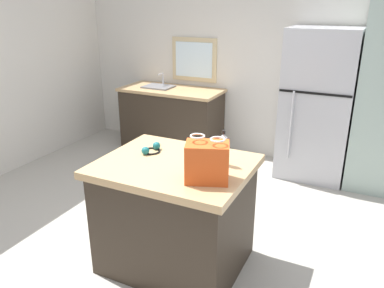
# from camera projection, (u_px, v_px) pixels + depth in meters

# --- Properties ---
(ground) EXTENTS (6.41, 6.41, 0.00)m
(ground) POSITION_uv_depth(u_px,v_px,m) (168.00, 251.00, 3.31)
(ground) COLOR #ADA89E
(back_wall) EXTENTS (5.34, 0.13, 2.50)m
(back_wall) POSITION_uv_depth(u_px,v_px,m) (260.00, 64.00, 5.03)
(back_wall) COLOR silver
(back_wall) RESTS_ON ground
(kitchen_island) EXTENTS (1.13, 0.92, 0.89)m
(kitchen_island) POSITION_uv_depth(u_px,v_px,m) (175.00, 214.00, 3.02)
(kitchen_island) COLOR #33281E
(kitchen_island) RESTS_ON ground
(refrigerator) EXTENTS (0.78, 0.68, 1.76)m
(refrigerator) POSITION_uv_depth(u_px,v_px,m) (317.00, 105.00, 4.48)
(refrigerator) COLOR #B7B7BC
(refrigerator) RESTS_ON ground
(tall_cabinet) EXTENTS (0.47, 0.61, 2.26)m
(tall_cabinet) POSITION_uv_depth(u_px,v_px,m) (381.00, 90.00, 4.13)
(tall_cabinet) COLOR #9EB2A8
(tall_cabinet) RESTS_ON ground
(sink_counter) EXTENTS (1.41, 0.66, 1.08)m
(sink_counter) POSITION_uv_depth(u_px,v_px,m) (171.00, 119.00, 5.45)
(sink_counter) COLOR #33281E
(sink_counter) RESTS_ON ground
(shopping_bag) EXTENTS (0.34, 0.29, 0.31)m
(shopping_bag) POSITION_uv_depth(u_px,v_px,m) (207.00, 162.00, 2.54)
(shopping_bag) COLOR #DB511E
(shopping_bag) RESTS_ON kitchen_island
(small_box) EXTENTS (0.19, 0.15, 0.12)m
(small_box) POSITION_uv_depth(u_px,v_px,m) (200.00, 149.00, 2.98)
(small_box) COLOR beige
(small_box) RESTS_ON kitchen_island
(bottle) EXTENTS (0.06, 0.06, 0.27)m
(bottle) POSITION_uv_depth(u_px,v_px,m) (223.00, 149.00, 2.79)
(bottle) COLOR white
(bottle) RESTS_ON kitchen_island
(ear_defenders) EXTENTS (0.17, 0.20, 0.06)m
(ear_defenders) POSITION_uv_depth(u_px,v_px,m) (151.00, 149.00, 3.07)
(ear_defenders) COLOR black
(ear_defenders) RESTS_ON kitchen_island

